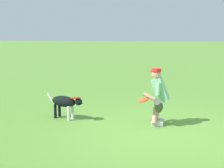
{
  "coord_description": "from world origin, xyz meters",
  "views": [
    {
      "loc": [
        0.6,
        7.25,
        2.42
      ],
      "look_at": [
        1.08,
        -0.88,
        0.9
      ],
      "focal_mm": 57.46,
      "sensor_mm": 36.0,
      "label": 1
    }
  ],
  "objects": [
    {
      "name": "frisbee_flying",
      "position": [
        1.94,
        -0.92,
        0.55
      ],
      "size": [
        0.28,
        0.28,
        0.06
      ],
      "primitive_type": "cylinder",
      "rotation": [
        -0.13,
        -0.0,
        3.28
      ],
      "color": "red"
    },
    {
      "name": "ground_plane",
      "position": [
        0.0,
        0.0,
        0.0
      ],
      "size": [
        60.0,
        60.0,
        0.0
      ],
      "primitive_type": "plane",
      "color": "#5C9036"
    },
    {
      "name": "frisbee_held",
      "position": [
        0.36,
        -0.53,
        0.61
      ],
      "size": [
        0.33,
        0.33,
        0.11
      ],
      "primitive_type": "cylinder",
      "rotation": [
        0.19,
        0.21,
        1.01
      ],
      "color": "#E44C25",
      "rests_on": "person"
    },
    {
      "name": "person",
      "position": [
        0.01,
        -0.71,
        0.7
      ],
      "size": [
        0.64,
        0.66,
        1.29
      ],
      "rotation": [
        0.0,
        0.0,
        -0.2
      ],
      "color": "silver",
      "rests_on": "ground_plane"
    },
    {
      "name": "dog",
      "position": [
        2.21,
        -1.05,
        0.4
      ],
      "size": [
        1.0,
        0.57,
        0.59
      ],
      "rotation": [
        0.0,
        0.0,
        2.67
      ],
      "color": "black",
      "rests_on": "ground_plane"
    }
  ]
}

